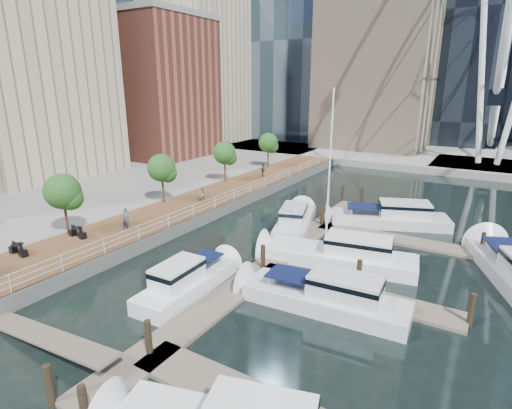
% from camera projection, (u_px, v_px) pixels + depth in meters
% --- Properties ---
extents(ground, '(520.00, 520.00, 0.00)m').
position_uv_depth(ground, '(137.00, 316.00, 20.96)').
color(ground, black).
rests_on(ground, ground).
extents(boardwalk, '(6.00, 60.00, 1.00)m').
position_uv_depth(boardwalk, '(191.00, 208.00, 37.58)').
color(boardwalk, brown).
rests_on(boardwalk, ground).
extents(seawall, '(0.25, 60.00, 1.00)m').
position_uv_depth(seawall, '(216.00, 213.00, 36.09)').
color(seawall, '#595954').
rests_on(seawall, ground).
extents(land_inland, '(48.00, 90.00, 1.00)m').
position_uv_depth(land_inland, '(28.00, 176.00, 51.00)').
color(land_inland, gray).
rests_on(land_inland, ground).
extents(land_far, '(200.00, 114.00, 1.00)m').
position_uv_depth(land_far, '(434.00, 130.00, 104.38)').
color(land_far, gray).
rests_on(land_far, ground).
extents(pier, '(14.00, 12.00, 1.00)m').
position_uv_depth(pier, '(486.00, 167.00, 56.46)').
color(pier, gray).
rests_on(pier, ground).
extents(railing, '(0.10, 60.00, 1.05)m').
position_uv_depth(railing, '(215.00, 202.00, 35.85)').
color(railing, white).
rests_on(railing, boardwalk).
extents(floating_docks, '(16.00, 34.00, 2.60)m').
position_uv_depth(floating_docks, '(347.00, 270.00, 25.04)').
color(floating_docks, '#6D6051').
rests_on(floating_docks, ground).
extents(midrise_condos, '(19.00, 67.00, 28.00)m').
position_uv_depth(midrise_condos, '(106.00, 72.00, 55.79)').
color(midrise_condos, '#BCAD8E').
rests_on(midrise_condos, ground).
extents(street_trees, '(2.60, 42.60, 4.60)m').
position_uv_depth(street_trees, '(162.00, 168.00, 36.87)').
color(street_trees, '#3F2B1C').
rests_on(street_trees, ground).
extents(yacht_foreground, '(9.84, 3.20, 2.15)m').
position_uv_depth(yacht_foreground, '(324.00, 308.00, 21.67)').
color(yacht_foreground, silver).
rests_on(yacht_foreground, ground).
extents(pedestrian_near, '(0.70, 0.55, 1.68)m').
position_uv_depth(pedestrian_near, '(126.00, 219.00, 30.45)').
color(pedestrian_near, '#46495E').
rests_on(pedestrian_near, boardwalk).
extents(pedestrian_mid, '(0.80, 0.88, 1.48)m').
position_uv_depth(pedestrian_mid, '(202.00, 194.00, 37.75)').
color(pedestrian_mid, gray).
rests_on(pedestrian_mid, boardwalk).
extents(pedestrian_far, '(0.94, 0.74, 1.48)m').
position_uv_depth(pedestrian_far, '(263.00, 170.00, 48.41)').
color(pedestrian_far, '#363F44').
rests_on(pedestrian_far, boardwalk).
extents(moored_yachts, '(22.58, 31.37, 11.50)m').
position_uv_depth(moored_yachts, '(352.00, 267.00, 26.64)').
color(moored_yachts, white).
rests_on(moored_yachts, ground).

